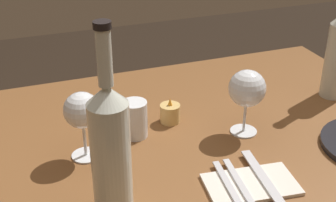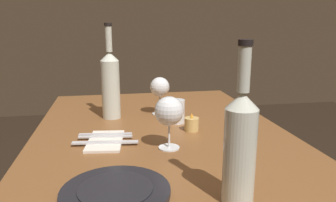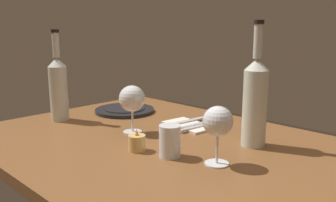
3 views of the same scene
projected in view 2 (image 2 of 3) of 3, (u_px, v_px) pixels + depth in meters
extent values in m
cube|color=brown|center=(161.00, 135.00, 1.19)|extent=(1.30, 0.90, 0.04)
cylinder|color=brown|center=(76.00, 168.00, 1.76)|extent=(0.06, 0.06, 0.70)
cylinder|color=brown|center=(210.00, 158.00, 1.89)|extent=(0.06, 0.06, 0.70)
cylinder|color=white|center=(160.00, 114.00, 1.39)|extent=(0.07, 0.07, 0.00)
cylinder|color=white|center=(160.00, 104.00, 1.38)|extent=(0.01, 0.01, 0.08)
sphere|color=white|center=(160.00, 87.00, 1.36)|extent=(0.08, 0.08, 0.08)
cylinder|color=maroon|center=(160.00, 87.00, 1.36)|extent=(0.06, 0.06, 0.03)
cylinder|color=white|center=(169.00, 148.00, 1.02)|extent=(0.07, 0.07, 0.00)
cylinder|color=white|center=(169.00, 135.00, 1.01)|extent=(0.01, 0.01, 0.08)
sphere|color=white|center=(169.00, 111.00, 0.99)|extent=(0.09, 0.09, 0.09)
cylinder|color=maroon|center=(169.00, 113.00, 0.99)|extent=(0.07, 0.07, 0.02)
cylinder|color=silver|center=(111.00, 90.00, 1.32)|extent=(0.07, 0.07, 0.23)
cone|color=silver|center=(109.00, 56.00, 1.28)|extent=(0.07, 0.07, 0.03)
cylinder|color=silver|center=(109.00, 39.00, 1.27)|extent=(0.03, 0.03, 0.10)
cylinder|color=black|center=(108.00, 24.00, 1.26)|extent=(0.03, 0.03, 0.01)
cylinder|color=silver|center=(239.00, 157.00, 0.69)|extent=(0.07, 0.07, 0.21)
cone|color=silver|center=(242.00, 100.00, 0.66)|extent=(0.07, 0.07, 0.03)
cylinder|color=silver|center=(244.00, 69.00, 0.65)|extent=(0.03, 0.03, 0.09)
cylinder|color=black|center=(246.00, 42.00, 0.63)|extent=(0.03, 0.03, 0.01)
cylinder|color=white|center=(177.00, 111.00, 1.26)|extent=(0.06, 0.06, 0.09)
cylinder|color=silver|center=(177.00, 115.00, 1.27)|extent=(0.05, 0.05, 0.05)
cylinder|color=#DBB266|center=(192.00, 124.00, 1.18)|extent=(0.05, 0.05, 0.05)
cylinder|color=white|center=(192.00, 126.00, 1.18)|extent=(0.04, 0.04, 0.03)
cone|color=#F99E2D|center=(192.00, 115.00, 1.17)|extent=(0.01, 0.01, 0.02)
cylinder|color=black|center=(116.00, 192.00, 0.74)|extent=(0.25, 0.25, 0.01)
cylinder|color=black|center=(115.00, 188.00, 0.74)|extent=(0.17, 0.17, 0.00)
cube|color=silver|center=(105.00, 141.00, 1.07)|extent=(0.20, 0.13, 0.01)
cube|color=silver|center=(105.00, 137.00, 1.09)|extent=(0.04, 0.18, 0.00)
cube|color=silver|center=(105.00, 134.00, 1.11)|extent=(0.04, 0.18, 0.00)
cube|color=silver|center=(105.00, 142.00, 1.04)|extent=(0.04, 0.21, 0.00)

